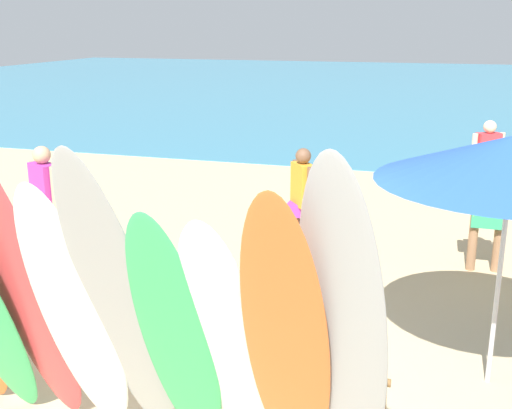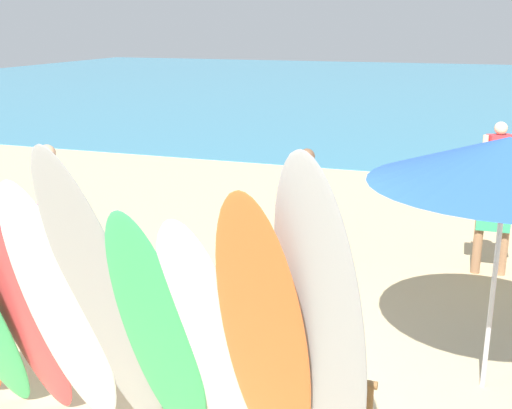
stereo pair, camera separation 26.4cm
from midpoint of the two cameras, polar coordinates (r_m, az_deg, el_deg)
ground at (r=18.68m, az=9.89°, el=6.05°), size 60.00×60.00×0.00m
ocean_water at (r=33.99m, az=13.21°, el=10.31°), size 60.00×40.00×0.02m
surfboard_rack at (r=5.50m, az=-8.95°, el=-13.48°), size 3.59×0.07×0.59m
surfboard_red_2 at (r=5.01m, az=-21.75°, el=-7.13°), size 0.63×0.99×2.60m
surfboard_white_3 at (r=4.77m, az=-17.30°, el=-9.96°), size 0.60×1.03×2.29m
surfboard_grey_4 at (r=4.48m, az=-13.58°, el=-9.52°), size 0.54×1.18×2.55m
surfboard_green_5 at (r=4.45m, az=-8.77°, el=-12.25°), size 0.52×0.95×2.15m
surfboard_white_6 at (r=4.35m, az=-4.30°, el=-12.96°), size 0.58×1.01×2.14m
surfboard_orange_7 at (r=4.09m, az=0.98°, el=-13.02°), size 0.56×1.08×2.37m
surfboard_grey_8 at (r=4.01m, az=6.07°, el=-12.01°), size 0.63×1.07×2.59m
beachgoer_midbeach at (r=8.70m, az=3.34°, el=0.83°), size 0.40×0.49×1.55m
beachgoer_by_water at (r=8.71m, az=-19.21°, el=0.42°), size 0.57×0.38×1.67m
beachgoer_photographing at (r=11.55m, az=19.43°, el=3.86°), size 0.54×0.37×1.59m
beachgoer_strolling at (r=8.67m, az=19.46°, el=0.05°), size 0.60×0.26×1.60m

